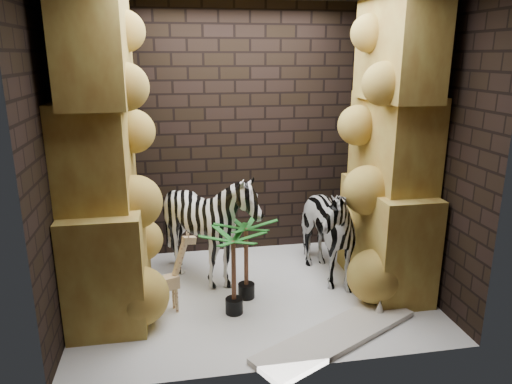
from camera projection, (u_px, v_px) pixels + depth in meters
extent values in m
plane|color=white|center=(254.00, 294.00, 4.97)|extent=(3.50, 3.50, 0.00)
plane|color=black|center=(236.00, 133.00, 5.73)|extent=(3.50, 0.00, 3.50)
plane|color=black|center=(284.00, 187.00, 3.37)|extent=(3.50, 0.00, 3.50)
plane|color=black|center=(60.00, 160.00, 4.25)|extent=(0.00, 3.00, 3.00)
plane|color=black|center=(423.00, 147.00, 4.85)|extent=(0.00, 3.00, 3.00)
imported|color=white|center=(320.00, 221.00, 5.16)|extent=(0.79, 1.22, 1.34)
imported|color=white|center=(210.00, 233.00, 5.06)|extent=(1.15, 1.38, 1.17)
cube|color=silver|center=(337.00, 336.00, 4.19)|extent=(1.68, 1.16, 0.05)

